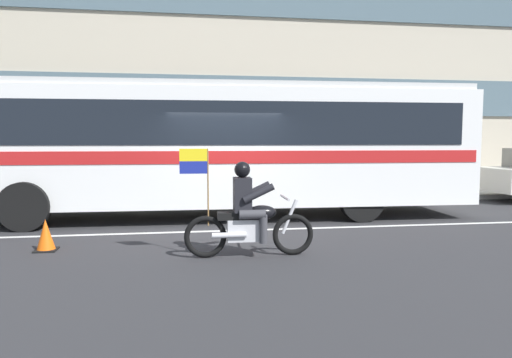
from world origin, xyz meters
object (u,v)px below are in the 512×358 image
at_px(motorcycle_with_rider, 248,216).
at_px(fire_hydrant, 58,187).
at_px(transit_bus, 209,141).
at_px(traffic_cone, 46,236).

bearing_deg(motorcycle_with_rider, fire_hydrant, 124.71).
distance_m(transit_bus, motorcycle_with_rider, 4.17).
bearing_deg(motorcycle_with_rider, traffic_cone, 165.10).
distance_m(motorcycle_with_rider, fire_hydrant, 8.29).
height_order(motorcycle_with_rider, fire_hydrant, motorcycle_with_rider).
xyz_separation_m(fire_hydrant, traffic_cone, (1.31, -5.90, -0.26)).
bearing_deg(transit_bus, traffic_cone, -134.26).
relative_size(motorcycle_with_rider, traffic_cone, 3.99).
bearing_deg(transit_bus, motorcycle_with_rider, -83.80).
relative_size(fire_hydrant, traffic_cone, 1.36).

